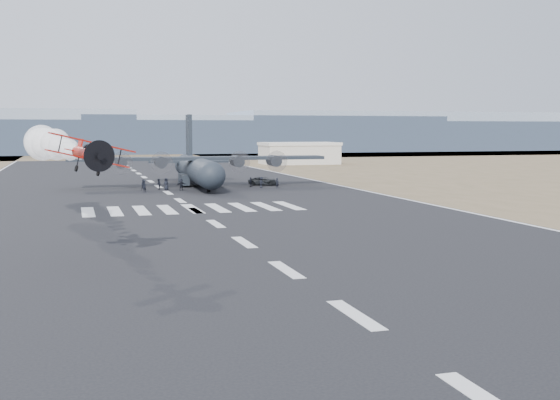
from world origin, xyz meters
name	(u,v)px	position (x,y,z in m)	size (l,w,h in m)	color
ground	(355,315)	(0.00, 0.00, 0.00)	(500.00, 500.00, 0.00)	black
scrub_far	(111,155)	(0.00, 230.00, 0.00)	(500.00, 80.00, 0.00)	brown
runway_markings	(180,201)	(0.00, 60.00, 0.01)	(60.00, 260.00, 0.01)	silver
ridge_seg_d	(106,137)	(0.00, 260.00, 6.50)	(150.00, 50.00, 13.00)	#8292A5
ridge_seg_e	(262,134)	(65.00, 260.00, 7.50)	(150.00, 50.00, 15.00)	#8292A5
ridge_seg_f	(399,132)	(130.00, 260.00, 8.50)	(150.00, 50.00, 17.00)	#8292A5
ridge_seg_g	(522,136)	(195.00, 260.00, 6.50)	(150.00, 50.00, 13.00)	#8292A5
hangar_right	(299,153)	(46.00, 150.00, 3.01)	(20.50, 12.50, 5.90)	beige
aerobatic_biplane	(88,153)	(-12.46, 19.01, 7.73)	(6.01, 5.53, 2.97)	#A8250B
smoke_trail	(49,143)	(-15.82, 43.78, 7.94)	(6.05, 30.21, 3.82)	white
transport_aircraft	(197,167)	(6.43, 83.43, 3.11)	(41.76, 34.39, 12.07)	black
support_vehicle	(264,181)	(17.39, 81.73, 0.71)	(2.34, 5.08, 1.41)	black
crew_a	(277,183)	(17.89, 75.27, 0.82)	(0.60, 0.49, 1.65)	black
crew_b	(144,185)	(-3.09, 77.07, 0.86)	(0.84, 0.52, 1.73)	black
crew_c	(261,183)	(15.55, 76.46, 0.88)	(1.13, 0.53, 1.75)	black
crew_d	(251,182)	(14.43, 78.95, 0.79)	(0.93, 0.47, 1.58)	black
crew_e	(166,184)	(0.37, 76.88, 0.93)	(0.91, 0.56, 1.87)	black
crew_f	(181,185)	(2.49, 75.36, 0.90)	(1.67, 0.54, 1.81)	black
crew_g	(144,186)	(-3.29, 73.94, 0.91)	(0.66, 0.55, 1.82)	black
crew_h	(159,184)	(-0.67, 78.14, 0.86)	(0.83, 0.51, 1.71)	black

